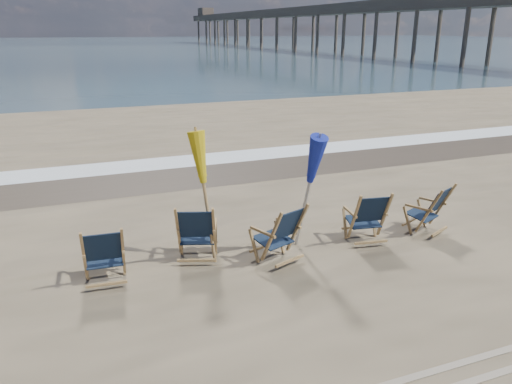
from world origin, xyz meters
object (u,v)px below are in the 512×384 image
(beach_chair_3, at_px, (385,217))
(fishing_pier, at_px, (310,23))
(umbrella_blue, at_px, (307,158))
(umbrella_yellow, at_px, (205,164))
(beach_chair_4, at_px, (442,206))
(beach_chair_1, at_px, (214,234))
(beach_chair_0, at_px, (123,254))
(beach_chair_2, at_px, (297,230))

(beach_chair_3, relative_size, fishing_pier, 0.01)
(beach_chair_3, relative_size, umbrella_blue, 0.47)
(umbrella_yellow, bearing_deg, beach_chair_4, -5.63)
(umbrella_blue, bearing_deg, beach_chair_1, 174.37)
(beach_chair_1, bearing_deg, umbrella_yellow, -52.54)
(beach_chair_0, distance_m, umbrella_yellow, 1.90)
(beach_chair_4, distance_m, umbrella_yellow, 4.74)
(beach_chair_0, distance_m, beach_chair_4, 6.02)
(beach_chair_0, bearing_deg, umbrella_yellow, -160.42)
(beach_chair_1, height_order, umbrella_yellow, umbrella_yellow)
(beach_chair_4, bearing_deg, umbrella_yellow, -29.71)
(beach_chair_3, bearing_deg, beach_chair_0, 7.22)
(beach_chair_4, bearing_deg, beach_chair_1, -27.33)
(umbrella_yellow, distance_m, fishing_pier, 82.32)
(beach_chair_0, relative_size, umbrella_blue, 0.45)
(beach_chair_2, height_order, beach_chair_3, beach_chair_2)
(beach_chair_4, height_order, umbrella_blue, umbrella_blue)
(beach_chair_0, bearing_deg, beach_chair_4, -176.39)
(beach_chair_3, distance_m, fishing_pier, 81.41)
(beach_chair_0, bearing_deg, beach_chair_2, -179.32)
(beach_chair_3, bearing_deg, fishing_pier, -106.98)
(beach_chair_1, distance_m, fishing_pier, 82.51)
(beach_chair_4, bearing_deg, fishing_pier, -139.45)
(beach_chair_0, xyz_separation_m, umbrella_blue, (3.11, 0.05, 1.21))
(beach_chair_2, distance_m, fishing_pier, 82.21)
(umbrella_yellow, height_order, umbrella_blue, umbrella_blue)
(fishing_pier, bearing_deg, umbrella_yellow, -118.39)
(beach_chair_0, bearing_deg, fishing_pier, -115.02)
(beach_chair_2, height_order, umbrella_blue, umbrella_blue)
(beach_chair_3, distance_m, beach_chair_4, 1.41)
(beach_chair_1, height_order, beach_chair_4, beach_chair_1)
(beach_chair_1, xyz_separation_m, beach_chair_3, (3.11, -0.37, -0.01))
(beach_chair_1, height_order, umbrella_blue, umbrella_blue)
(fishing_pier, bearing_deg, beach_chair_0, -119.13)
(beach_chair_0, xyz_separation_m, umbrella_yellow, (1.44, 0.40, 1.17))
(beach_chair_3, bearing_deg, umbrella_blue, 1.30)
(beach_chair_4, bearing_deg, umbrella_blue, -26.02)
(beach_chair_4, relative_size, fishing_pier, 0.01)
(umbrella_yellow, bearing_deg, beach_chair_2, -22.01)
(beach_chair_2, height_order, umbrella_yellow, umbrella_yellow)
(beach_chair_3, relative_size, umbrella_yellow, 0.48)
(umbrella_yellow, distance_m, umbrella_blue, 1.70)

